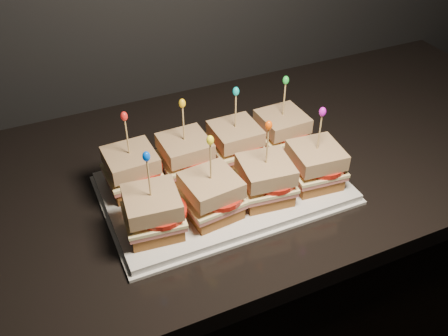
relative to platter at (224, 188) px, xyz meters
name	(u,v)px	position (x,y,z in m)	size (l,w,h in m)	color
granite_slab	(67,215)	(-0.28, 0.08, -0.03)	(2.19, 0.64, 0.04)	black
platter	(224,188)	(0.00, 0.00, 0.00)	(0.43, 0.26, 0.02)	white
platter_rim	(224,190)	(0.00, 0.00, -0.01)	(0.44, 0.28, 0.01)	white
sandwich_0_bread_bot	(133,181)	(-0.15, 0.06, 0.02)	(0.08, 0.08, 0.02)	#5E3512
sandwich_0_ham	(133,175)	(-0.15, 0.06, 0.04)	(0.09, 0.09, 0.01)	#C15853
sandwich_0_cheese	(132,172)	(-0.15, 0.06, 0.04)	(0.09, 0.09, 0.01)	#FFEFA6
sandwich_0_tomato	(139,169)	(-0.14, 0.06, 0.05)	(0.08, 0.08, 0.01)	red
sandwich_0_bread_top	(130,160)	(-0.15, 0.06, 0.07)	(0.09, 0.09, 0.03)	brown
sandwich_0_pick	(127,139)	(-0.15, 0.06, 0.11)	(0.00, 0.00, 0.09)	tan
sandwich_0_frill	(124,116)	(-0.15, 0.06, 0.16)	(0.01, 0.01, 0.02)	red
sandwich_1_bread_bot	(186,167)	(-0.05, 0.06, 0.02)	(0.08, 0.08, 0.02)	#5E3512
sandwich_1_ham	(186,161)	(-0.05, 0.06, 0.04)	(0.09, 0.09, 0.01)	#C15853
sandwich_1_cheese	(185,158)	(-0.05, 0.06, 0.04)	(0.09, 0.09, 0.01)	#FFEFA6
sandwich_1_tomato	(192,155)	(-0.04, 0.06, 0.05)	(0.08, 0.08, 0.01)	red
sandwich_1_bread_top	(185,146)	(-0.05, 0.06, 0.07)	(0.09, 0.09, 0.03)	brown
sandwich_1_pick	(184,125)	(-0.05, 0.06, 0.11)	(0.00, 0.00, 0.09)	tan
sandwich_1_frill	(182,103)	(-0.05, 0.06, 0.16)	(0.01, 0.01, 0.02)	gold
sandwich_2_bread_bot	(235,154)	(0.05, 0.06, 0.02)	(0.08, 0.08, 0.02)	#5E3512
sandwich_2_ham	(235,148)	(0.05, 0.06, 0.04)	(0.09, 0.09, 0.01)	#C15853
sandwich_2_cheese	(235,145)	(0.05, 0.06, 0.04)	(0.09, 0.09, 0.01)	#FFEFA6
sandwich_2_tomato	(242,142)	(0.06, 0.06, 0.05)	(0.08, 0.08, 0.01)	red
sandwich_2_bread_top	(235,133)	(0.05, 0.06, 0.07)	(0.09, 0.09, 0.03)	brown
sandwich_2_pick	(236,113)	(0.05, 0.06, 0.11)	(0.00, 0.00, 0.09)	tan
sandwich_2_frill	(236,91)	(0.05, 0.06, 0.16)	(0.01, 0.01, 0.02)	#09AFB3
sandwich_3_bread_bot	(281,142)	(0.15, 0.06, 0.02)	(0.08, 0.08, 0.02)	#5E3512
sandwich_3_ham	(281,136)	(0.15, 0.06, 0.04)	(0.09, 0.09, 0.01)	#C15853
sandwich_3_cheese	(281,133)	(0.15, 0.06, 0.04)	(0.09, 0.09, 0.01)	#FFEFA6
sandwich_3_tomato	(288,130)	(0.16, 0.06, 0.05)	(0.08, 0.08, 0.01)	red
sandwich_3_bread_top	(282,121)	(0.15, 0.06, 0.07)	(0.09, 0.09, 0.03)	brown
sandwich_3_pick	(284,101)	(0.15, 0.06, 0.11)	(0.00, 0.00, 0.09)	tan
sandwich_3_frill	(286,80)	(0.15, 0.06, 0.16)	(0.01, 0.01, 0.02)	green
sandwich_4_bread_bot	(154,225)	(-0.15, -0.06, 0.02)	(0.08, 0.08, 0.02)	#5E3512
sandwich_4_ham	(154,218)	(-0.15, -0.06, 0.04)	(0.09, 0.09, 0.01)	#C15853
sandwich_4_cheese	(153,214)	(-0.15, -0.06, 0.04)	(0.09, 0.09, 0.01)	#FFEFA6
sandwich_4_tomato	(161,211)	(-0.14, -0.07, 0.05)	(0.08, 0.08, 0.01)	red
sandwich_4_bread_top	(152,202)	(-0.15, -0.06, 0.07)	(0.09, 0.09, 0.03)	brown
sandwich_4_pick	(149,180)	(-0.15, -0.06, 0.11)	(0.00, 0.00, 0.09)	tan
sandwich_4_frill	(146,156)	(-0.15, -0.06, 0.16)	(0.01, 0.01, 0.02)	blue
sandwich_5_bread_bot	(212,207)	(-0.05, -0.06, 0.02)	(0.08, 0.08, 0.02)	#5E3512
sandwich_5_ham	(211,200)	(-0.05, -0.06, 0.04)	(0.09, 0.09, 0.01)	#C15853
sandwich_5_cheese	(211,197)	(-0.05, -0.06, 0.04)	(0.09, 0.09, 0.01)	#FFEFA6
sandwich_5_tomato	(219,194)	(-0.04, -0.07, 0.05)	(0.08, 0.08, 0.01)	red
sandwich_5_bread_top	(211,185)	(-0.05, -0.06, 0.07)	(0.09, 0.09, 0.03)	brown
sandwich_5_pick	(211,164)	(-0.05, -0.06, 0.11)	(0.00, 0.00, 0.09)	tan
sandwich_5_frill	(210,140)	(-0.05, -0.06, 0.16)	(0.01, 0.01, 0.02)	yellow
sandwich_6_bread_bot	(264,191)	(0.05, -0.06, 0.02)	(0.08, 0.08, 0.02)	#5E3512
sandwich_6_ham	(265,185)	(0.05, -0.06, 0.04)	(0.09, 0.09, 0.01)	#C15853
sandwich_6_cheese	(265,181)	(0.05, -0.06, 0.04)	(0.09, 0.09, 0.01)	#FFEFA6
sandwich_6_tomato	(273,178)	(0.06, -0.07, 0.05)	(0.08, 0.08, 0.01)	red
sandwich_6_bread_top	(266,169)	(0.05, -0.06, 0.07)	(0.09, 0.09, 0.03)	brown
sandwich_6_pick	(267,148)	(0.05, -0.06, 0.11)	(0.00, 0.00, 0.09)	tan
sandwich_6_frill	(269,125)	(0.05, -0.06, 0.16)	(0.01, 0.01, 0.02)	#F54D06
sandwich_7_bread_bot	(313,177)	(0.15, -0.06, 0.02)	(0.08, 0.08, 0.02)	#5E3512
sandwich_7_ham	(314,170)	(0.15, -0.06, 0.04)	(0.09, 0.09, 0.01)	#C15853
sandwich_7_cheese	(315,167)	(0.15, -0.06, 0.04)	(0.09, 0.09, 0.01)	#FFEFA6
sandwich_7_tomato	(323,164)	(0.16, -0.07, 0.05)	(0.08, 0.08, 0.01)	red
sandwich_7_bread_top	(316,155)	(0.15, -0.06, 0.07)	(0.09, 0.09, 0.03)	brown
sandwich_7_pick	(319,134)	(0.15, -0.06, 0.11)	(0.00, 0.00, 0.09)	tan
sandwich_7_frill	(323,112)	(0.15, -0.06, 0.16)	(0.01, 0.01, 0.02)	#CF11D5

